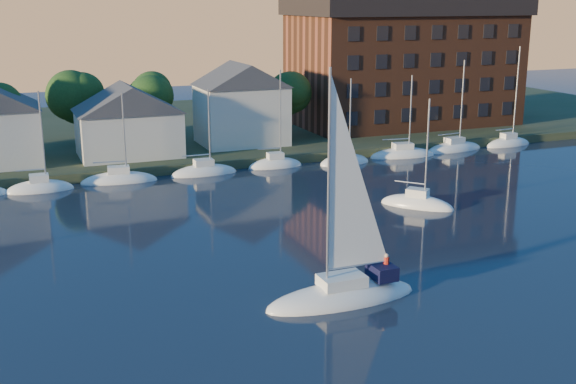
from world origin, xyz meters
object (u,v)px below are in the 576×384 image
clubhouse_centre (128,119)px  drifting_sailboat_right (417,205)px  condo_block (404,61)px  clubhouse_east (241,103)px  hero_sailboat (344,290)px

clubhouse_centre → drifting_sailboat_right: drifting_sailboat_right is taller
drifting_sailboat_right → condo_block: bearing=109.8°
clubhouse_east → clubhouse_centre: bearing=-171.9°
clubhouse_east → hero_sailboat: 46.66m
clubhouse_east → hero_sailboat: (-8.49, -45.56, -5.37)m
clubhouse_centre → condo_block: 41.05m
clubhouse_east → drifting_sailboat_right: clubhouse_east is taller
drifting_sailboat_right → clubhouse_east: bearing=151.6°
clubhouse_east → drifting_sailboat_right: size_ratio=0.96×
clubhouse_centre → hero_sailboat: size_ratio=0.75×
clubhouse_centre → condo_block: size_ratio=0.37×
clubhouse_east → condo_block: condo_block is taller
hero_sailboat → clubhouse_centre: bearing=-83.4°
clubhouse_centre → condo_block: (40.00, 7.95, 4.66)m
condo_block → hero_sailboat: bearing=-123.8°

